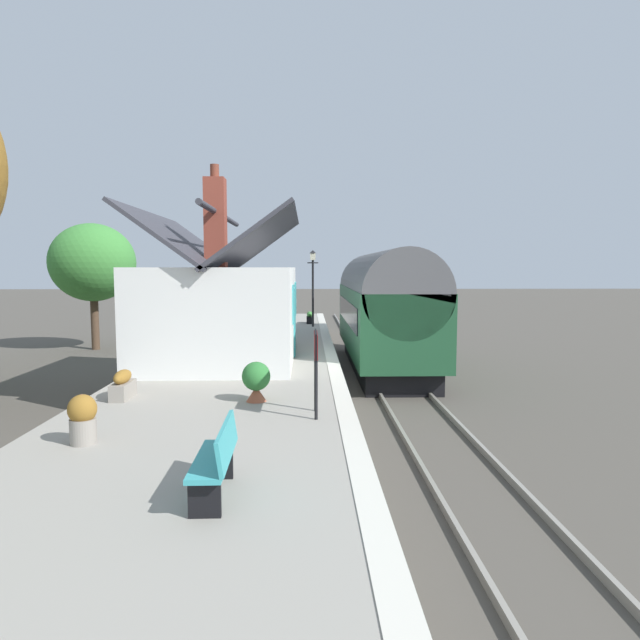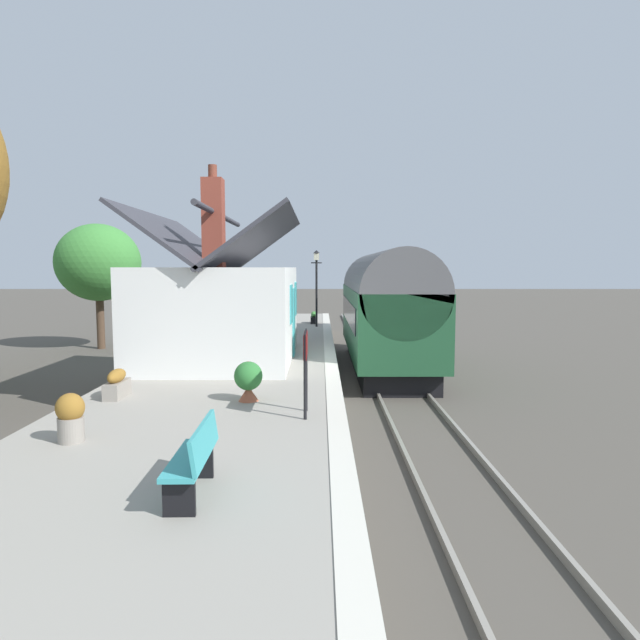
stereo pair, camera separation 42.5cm
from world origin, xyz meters
name	(u,v)px [view 1 (the left image)]	position (x,y,z in m)	size (l,w,h in m)	color
ground_plane	(369,388)	(0.00, 0.00, 0.00)	(160.00, 160.00, 0.00)	#4C473F
platform	(247,373)	(0.00, 3.80, 0.50)	(32.00, 5.59, 1.00)	gray
platform_edge_coping	(331,357)	(0.00, 1.18, 1.00)	(32.00, 0.36, 0.02)	beige
rail_near	(421,386)	(0.00, -1.62, 0.07)	(52.00, 0.08, 0.14)	gray
rail_far	(375,386)	(0.00, -0.18, 0.07)	(52.00, 0.08, 0.14)	gray
train	(384,309)	(3.29, -0.90, 2.22)	(9.96, 2.73, 4.32)	black
station_building	(223,309)	(-0.32, 4.43, 2.51)	(6.89, 4.44, 5.53)	white
bench_platform_end	(282,320)	(7.16, 3.03, 1.47)	(1.40, 0.44, 0.88)	teal
bench_mid_platform	(217,458)	(-10.34, 2.99, 1.47)	(1.41, 0.46, 0.88)	teal
planter_under_sign	(83,418)	(-8.29, 5.42, 1.40)	(0.44, 0.44, 0.79)	gray
planter_edge_near	(256,380)	(-5.61, 2.97, 1.44)	(0.58, 0.58, 0.84)	#9E5138
planter_edge_far	(235,322)	(7.65, 5.13, 1.34)	(0.37, 0.37, 0.69)	gray
planter_corner_building	(123,385)	(-5.29, 5.80, 1.28)	(0.85, 0.32, 0.60)	gray
planter_bench_right	(310,318)	(10.33, 1.81, 1.27)	(0.92, 0.32, 0.59)	black
lamp_post_platform	(313,273)	(8.74, 1.67, 3.48)	(0.32, 0.50, 3.54)	black
station_sign_board	(316,352)	(-6.70, 1.76, 2.18)	(0.96, 0.06, 1.57)	black
tree_far_right	(93,263)	(8.45, 11.61, 3.95)	(3.66, 3.77, 5.72)	#4C3828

